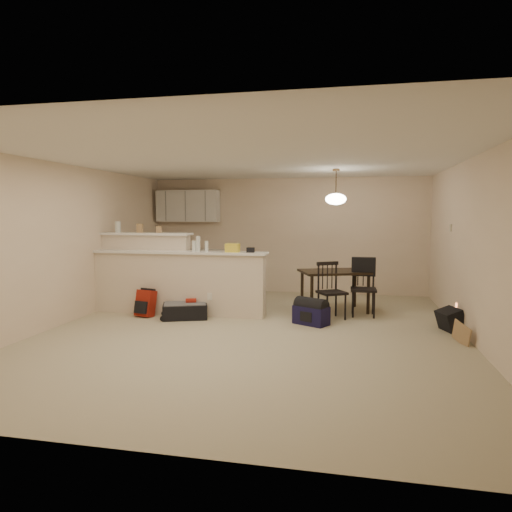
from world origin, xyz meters
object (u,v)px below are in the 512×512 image
(dining_chair_far, at_px, (363,288))
(navy_duffel, at_px, (311,315))
(dining_chair_near, at_px, (332,291))
(red_backpack, at_px, (146,303))
(pendant_lamp, at_px, (336,199))
(dining_table, at_px, (335,276))
(suitcase, at_px, (185,311))
(black_daypack, at_px, (451,320))

(dining_chair_far, height_order, navy_duffel, dining_chair_far)
(dining_chair_near, xyz_separation_m, red_backpack, (-3.08, -0.45, -0.24))
(navy_duffel, bearing_deg, pendant_lamp, 101.27)
(dining_chair_far, xyz_separation_m, red_backpack, (-3.59, -0.77, -0.26))
(pendant_lamp, distance_m, navy_duffel, 2.15)
(pendant_lamp, xyz_separation_m, navy_duffel, (-0.32, -1.05, -1.85))
(red_backpack, bearing_deg, dining_table, 33.30)
(red_backpack, relative_size, navy_duffel, 0.84)
(suitcase, bearing_deg, navy_duffel, -20.18)
(pendant_lamp, relative_size, black_daypack, 1.70)
(dining_table, bearing_deg, pendant_lamp, 42.40)
(navy_duffel, xyz_separation_m, black_daypack, (2.05, 0.00, 0.02))
(red_backpack, bearing_deg, black_daypack, 14.57)
(pendant_lamp, xyz_separation_m, red_backpack, (-3.10, -1.05, -1.77))
(red_backpack, bearing_deg, dining_chair_near, 22.87)
(pendant_lamp, bearing_deg, navy_duffel, -106.82)
(dining_chair_far, bearing_deg, black_daypack, -32.82)
(dining_table, distance_m, dining_chair_far, 0.59)
(dining_chair_near, bearing_deg, dining_chair_far, 1.46)
(dining_table, height_order, dining_chair_far, dining_chair_far)
(red_backpack, bearing_deg, pendant_lamp, 33.30)
(dining_table, distance_m, suitcase, 2.67)
(dining_chair_near, bearing_deg, dining_table, 57.30)
(dining_table, relative_size, navy_duffel, 2.58)
(dining_table, relative_size, dining_chair_near, 1.47)
(dining_table, bearing_deg, navy_duffel, -127.86)
(dining_chair_far, bearing_deg, dining_chair_near, -148.49)
(suitcase, bearing_deg, dining_chair_far, -5.20)
(red_backpack, relative_size, black_daypack, 1.21)
(dining_chair_near, height_order, black_daypack, dining_chair_near)
(suitcase, distance_m, black_daypack, 4.13)
(pendant_lamp, xyz_separation_m, dining_chair_near, (-0.02, -0.60, -1.52))
(dining_chair_far, xyz_separation_m, navy_duffel, (-0.81, -0.77, -0.34))
(pendant_lamp, height_order, suitcase, pendant_lamp)
(dining_chair_near, distance_m, suitcase, 2.45)
(dining_chair_near, distance_m, dining_chair_far, 0.61)
(dining_chair_far, height_order, red_backpack, dining_chair_far)
(dining_table, relative_size, pendant_lamp, 2.20)
(dining_chair_near, bearing_deg, suitcase, 159.81)
(dining_table, xyz_separation_m, navy_duffel, (-0.32, -1.05, -0.50))
(dining_chair_near, bearing_deg, red_backpack, 157.41)
(suitcase, xyz_separation_m, red_backpack, (-0.70, 0.00, 0.10))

